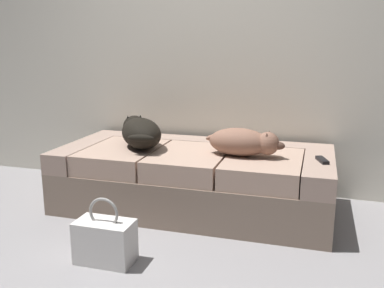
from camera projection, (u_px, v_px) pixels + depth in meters
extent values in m
plane|color=gray|center=(137.00, 279.00, 2.20)|extent=(10.00, 10.00, 0.00)
cube|color=silver|center=(214.00, 17.00, 3.38)|extent=(6.40, 0.10, 2.80)
cube|color=#836D5D|center=(194.00, 188.00, 3.14)|extent=(1.95, 0.91, 0.30)
cube|color=gray|center=(87.00, 151.00, 3.33)|extent=(0.20, 0.91, 0.15)
cube|color=gray|center=(319.00, 169.00, 2.84)|extent=(0.20, 0.91, 0.15)
cube|color=gray|center=(206.00, 148.00, 3.42)|extent=(1.55, 0.20, 0.15)
cube|color=tan|center=(123.00, 157.00, 3.14)|extent=(0.50, 0.69, 0.15)
cube|color=tan|center=(190.00, 162.00, 2.99)|extent=(0.50, 0.69, 0.15)
cube|color=tan|center=(263.00, 168.00, 2.85)|extent=(0.50, 0.69, 0.15)
ellipsoid|color=black|center=(141.00, 133.00, 3.09)|extent=(0.50, 0.54, 0.22)
sphere|color=black|center=(134.00, 127.00, 3.30)|extent=(0.18, 0.18, 0.18)
ellipsoid|color=black|center=(132.00, 126.00, 3.37)|extent=(0.12, 0.12, 0.06)
cone|color=black|center=(128.00, 119.00, 3.27)|extent=(0.05, 0.05, 0.05)
cone|color=black|center=(140.00, 118.00, 3.30)|extent=(0.05, 0.05, 0.05)
ellipsoid|color=black|center=(141.00, 138.00, 2.87)|extent=(0.19, 0.07, 0.05)
ellipsoid|color=#865C49|center=(239.00, 142.00, 2.88)|extent=(0.43, 0.26, 0.19)
sphere|color=#865C49|center=(268.00, 144.00, 2.81)|extent=(0.15, 0.15, 0.15)
ellipsoid|color=#50372C|center=(278.00, 146.00, 2.79)|extent=(0.09, 0.06, 0.05)
cone|color=#50372C|center=(269.00, 134.00, 2.84)|extent=(0.04, 0.04, 0.04)
cone|color=#50372C|center=(267.00, 136.00, 2.76)|extent=(0.04, 0.04, 0.04)
ellipsoid|color=#865C49|center=(215.00, 137.00, 2.98)|extent=(0.13, 0.16, 0.04)
cube|color=black|center=(322.00, 160.00, 2.74)|extent=(0.09, 0.16, 0.02)
cube|color=silver|center=(105.00, 242.00, 2.35)|extent=(0.32, 0.18, 0.24)
torus|color=#9C9894|center=(104.00, 213.00, 2.31)|extent=(0.18, 0.02, 0.18)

